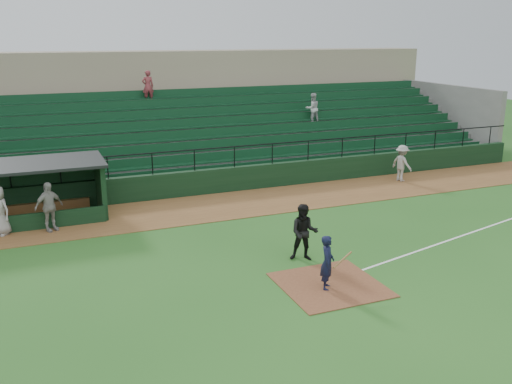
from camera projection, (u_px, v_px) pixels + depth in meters
name	position (u px, v px, depth m)	size (l,w,h in m)	color
ground	(315.00, 273.00, 18.01)	(90.00, 90.00, 0.00)	#25591C
warning_track	(231.00, 205.00, 25.13)	(40.00, 4.00, 0.03)	brown
home_plate_dirt	(330.00, 285.00, 17.12)	(3.00, 3.00, 0.03)	brown
foul_line	(480.00, 229.00, 21.99)	(18.00, 0.09, 0.01)	white
stadium_structure	(180.00, 127.00, 32.05)	(38.00, 13.08, 6.40)	black
batter_at_plate	(327.00, 262.00, 16.66)	(1.13, 0.74, 1.69)	black
umpire	(304.00, 233.00, 18.80)	(0.95, 0.74, 1.96)	black
runner	(402.00, 163.00, 28.96)	(1.22, 0.70, 1.89)	#9D9893
dugout_player_a	(49.00, 207.00, 21.53)	(1.14, 0.48, 1.95)	#9B9691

